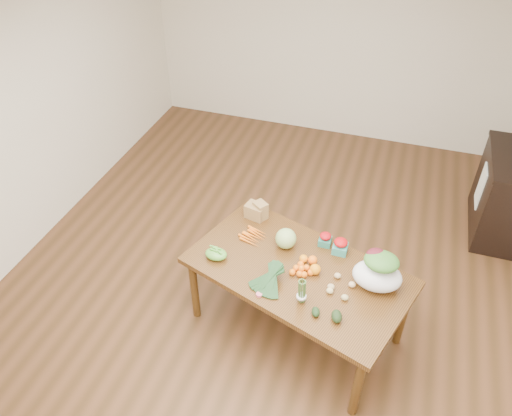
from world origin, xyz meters
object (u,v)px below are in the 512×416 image
(dining_table, at_px, (296,300))
(mandarin_cluster, at_px, (301,269))
(cabinet, at_px, (504,195))
(kale_bunch, at_px, (267,281))
(paper_bag, at_px, (256,210))
(cabbage, at_px, (286,239))
(salad_bag, at_px, (378,272))
(asparagus_bundle, at_px, (302,291))

(dining_table, bearing_deg, mandarin_cluster, -27.90)
(dining_table, height_order, cabinet, cabinet)
(kale_bunch, bearing_deg, dining_table, 73.19)
(dining_table, bearing_deg, paper_bag, 154.10)
(cabbage, height_order, kale_bunch, cabbage)
(dining_table, height_order, paper_bag, paper_bag)
(paper_bag, distance_m, kale_bunch, 0.87)
(cabbage, bearing_deg, kale_bunch, -91.57)
(kale_bunch, height_order, salad_bag, salad_bag)
(paper_bag, height_order, kale_bunch, paper_bag)
(mandarin_cluster, bearing_deg, cabinet, 49.90)
(dining_table, xyz_separation_m, asparagus_bundle, (0.10, -0.33, 0.50))
(cabinet, distance_m, mandarin_cluster, 2.72)
(cabbage, xyz_separation_m, kale_bunch, (-0.01, -0.51, -0.01))
(cabbage, distance_m, asparagus_bundle, 0.63)
(cabinet, bearing_deg, cabbage, -137.28)
(paper_bag, xyz_separation_m, cabbage, (0.37, -0.29, 0.01))
(cabinet, bearing_deg, kale_bunch, -130.40)
(dining_table, relative_size, cabbage, 9.92)
(dining_table, distance_m, kale_bunch, 0.56)
(cabinet, height_order, paper_bag, cabinet)
(mandarin_cluster, distance_m, salad_bag, 0.60)
(cabbage, height_order, mandarin_cluster, cabbage)
(kale_bunch, xyz_separation_m, salad_bag, (0.81, 0.29, 0.07))
(mandarin_cluster, height_order, kale_bunch, kale_bunch)
(dining_table, bearing_deg, salad_bag, 20.38)
(paper_bag, height_order, salad_bag, salad_bag)
(cabinet, relative_size, cabbage, 5.68)
(salad_bag, bearing_deg, paper_bag, 156.38)
(mandarin_cluster, bearing_deg, dining_table, 133.71)
(paper_bag, height_order, asparagus_bundle, asparagus_bundle)
(salad_bag, bearing_deg, dining_table, -178.01)
(dining_table, distance_m, mandarin_cluster, 0.42)
(cabinet, xyz_separation_m, kale_bunch, (-1.96, -2.30, 0.36))
(dining_table, relative_size, asparagus_bundle, 7.13)
(dining_table, distance_m, cabinet, 2.70)
(paper_bag, relative_size, asparagus_bundle, 0.95)
(cabinet, distance_m, salad_bag, 2.36)
(salad_bag, bearing_deg, cabinet, 60.26)
(dining_table, height_order, kale_bunch, kale_bunch)
(cabinet, relative_size, mandarin_cluster, 5.67)
(kale_bunch, bearing_deg, paper_bag, 132.29)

